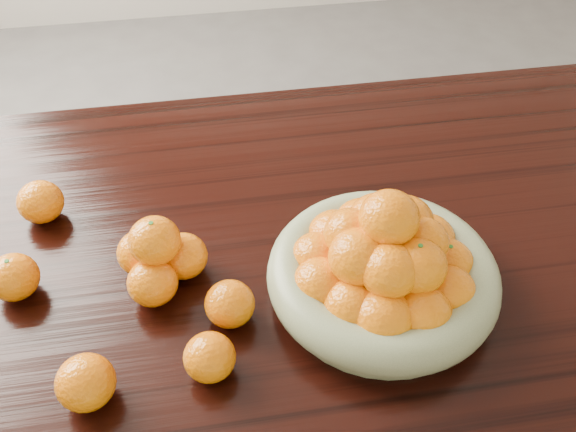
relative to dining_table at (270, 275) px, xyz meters
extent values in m
cube|color=black|center=(0.00, 0.00, 0.07)|extent=(2.00, 1.00, 0.04)
cube|color=black|center=(0.93, 0.43, -0.31)|extent=(0.08, 0.08, 0.71)
cylinder|color=gray|center=(0.17, -0.15, 0.10)|extent=(0.34, 0.34, 0.02)
torus|color=gray|center=(0.17, -0.15, 0.13)|extent=(0.38, 0.38, 0.07)
ellipsoid|color=orange|center=(0.26, -0.10, 0.15)|extent=(0.10, 0.10, 0.09)
ellipsoid|color=orange|center=(0.23, -0.06, 0.15)|extent=(0.10, 0.10, 0.09)
ellipsoid|color=orange|center=(0.16, -0.04, 0.15)|extent=(0.10, 0.10, 0.09)
ellipsoid|color=orange|center=(0.11, -0.06, 0.15)|extent=(0.10, 0.10, 0.09)
ellipsoid|color=orange|center=(0.07, -0.11, 0.15)|extent=(0.09, 0.09, 0.09)
ellipsoid|color=orange|center=(0.06, -0.17, 0.15)|extent=(0.09, 0.09, 0.09)
ellipsoid|color=orange|center=(0.10, -0.22, 0.15)|extent=(0.09, 0.09, 0.09)
ellipsoid|color=orange|center=(0.14, -0.25, 0.15)|extent=(0.10, 0.10, 0.09)
ellipsoid|color=orange|center=(0.20, -0.25, 0.15)|extent=(0.10, 0.10, 0.09)
ellipsoid|color=orange|center=(0.25, -0.21, 0.15)|extent=(0.09, 0.09, 0.09)
ellipsoid|color=orange|center=(0.27, -0.15, 0.15)|extent=(0.09, 0.09, 0.08)
ellipsoid|color=orange|center=(0.18, -0.15, 0.15)|extent=(0.09, 0.09, 0.08)
ellipsoid|color=orange|center=(0.21, -0.11, 0.21)|extent=(0.10, 0.10, 0.09)
ellipsoid|color=orange|center=(0.17, -0.09, 0.21)|extent=(0.09, 0.09, 0.09)
ellipsoid|color=orange|center=(0.12, -0.12, 0.21)|extent=(0.09, 0.09, 0.08)
ellipsoid|color=orange|center=(0.12, -0.17, 0.21)|extent=(0.10, 0.10, 0.09)
ellipsoid|color=orange|center=(0.16, -0.20, 0.21)|extent=(0.09, 0.09, 0.08)
ellipsoid|color=orange|center=(0.20, -0.20, 0.20)|extent=(0.09, 0.09, 0.09)
ellipsoid|color=orange|center=(0.22, -0.15, 0.21)|extent=(0.08, 0.08, 0.08)
ellipsoid|color=orange|center=(0.17, -0.14, 0.26)|extent=(0.09, 0.09, 0.09)
ellipsoid|color=orange|center=(-0.20, -0.10, 0.13)|extent=(0.08, 0.08, 0.08)
ellipsoid|color=orange|center=(-0.15, -0.05, 0.13)|extent=(0.08, 0.08, 0.08)
ellipsoid|color=orange|center=(-0.22, -0.03, 0.13)|extent=(0.08, 0.08, 0.08)
ellipsoid|color=orange|center=(-0.19, -0.06, 0.18)|extent=(0.09, 0.09, 0.08)
ellipsoid|color=orange|center=(-0.43, -0.05, 0.13)|extent=(0.08, 0.08, 0.08)
ellipsoid|color=orange|center=(-0.08, -0.16, 0.13)|extent=(0.08, 0.08, 0.08)
ellipsoid|color=orange|center=(-0.12, -0.26, 0.13)|extent=(0.08, 0.08, 0.07)
ellipsoid|color=orange|center=(-0.41, 0.14, 0.13)|extent=(0.08, 0.08, 0.08)
ellipsoid|color=orange|center=(-0.30, -0.27, 0.13)|extent=(0.09, 0.09, 0.08)
camera|label=1|loc=(-0.10, -0.81, 0.93)|focal=40.00mm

